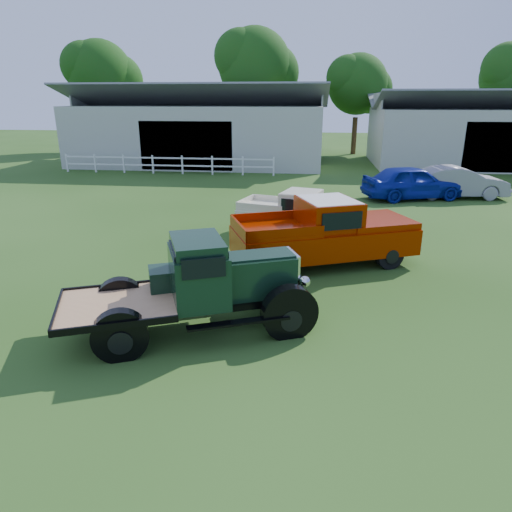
% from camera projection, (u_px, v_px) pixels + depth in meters
% --- Properties ---
extents(ground, '(120.00, 120.00, 0.00)m').
position_uv_depth(ground, '(241.00, 316.00, 10.44)').
color(ground, '#204410').
extents(shed_left, '(18.80, 10.20, 5.60)m').
position_uv_depth(shed_left, '(202.00, 125.00, 34.72)').
color(shed_left, '#9FA18D').
rests_on(shed_left, ground).
extents(shed_right, '(16.80, 9.20, 5.20)m').
position_uv_depth(shed_right, '(487.00, 129.00, 33.28)').
color(shed_right, '#9FA18D').
rests_on(shed_right, ground).
extents(fence_rail, '(14.20, 0.16, 1.20)m').
position_uv_depth(fence_rail, '(168.00, 164.00, 29.93)').
color(fence_rail, white).
rests_on(fence_rail, ground).
extents(tree_a, '(6.30, 6.30, 10.50)m').
position_uv_depth(tree_a, '(102.00, 92.00, 41.76)').
color(tree_a, '#115312').
rests_on(tree_a, ground).
extents(tree_b, '(6.90, 6.90, 11.50)m').
position_uv_depth(tree_b, '(255.00, 86.00, 40.91)').
color(tree_b, '#115312').
rests_on(tree_b, ground).
extents(tree_c, '(5.40, 5.40, 9.00)m').
position_uv_depth(tree_c, '(356.00, 101.00, 39.33)').
color(tree_c, '#115312').
rests_on(tree_c, ground).
extents(tree_d, '(6.00, 6.00, 10.00)m').
position_uv_depth(tree_d, '(512.00, 95.00, 38.59)').
color(tree_d, '#115312').
rests_on(tree_d, ground).
extents(vintage_flatbed, '(5.54, 3.85, 2.04)m').
position_uv_depth(vintage_flatbed, '(194.00, 286.00, 9.51)').
color(vintage_flatbed, black).
rests_on(vintage_flatbed, ground).
extents(red_pickup, '(5.87, 4.04, 2.00)m').
position_uv_depth(red_pickup, '(324.00, 232.00, 13.39)').
color(red_pickup, '#8E1B00').
rests_on(red_pickup, ground).
extents(white_pickup, '(4.71, 2.85, 1.62)m').
position_uv_depth(white_pickup, '(298.00, 215.00, 16.19)').
color(white_pickup, beige).
rests_on(white_pickup, ground).
extents(misc_car_blue, '(5.18, 3.23, 1.64)m').
position_uv_depth(misc_car_blue, '(412.00, 182.00, 22.32)').
color(misc_car_blue, '#102196').
rests_on(misc_car_blue, ground).
extents(misc_car_grey, '(4.80, 2.03, 1.54)m').
position_uv_depth(misc_car_grey, '(458.00, 182.00, 22.63)').
color(misc_car_grey, gray).
rests_on(misc_car_grey, ground).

